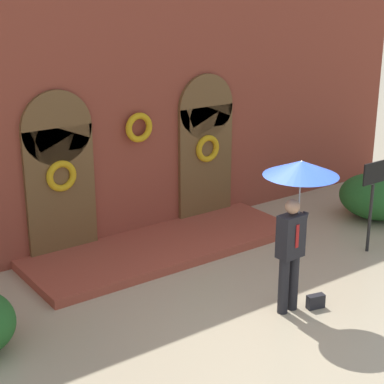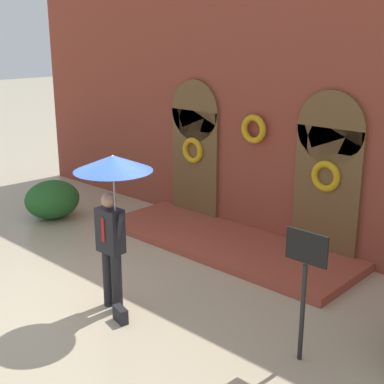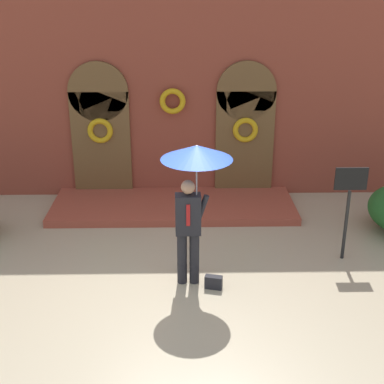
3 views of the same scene
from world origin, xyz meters
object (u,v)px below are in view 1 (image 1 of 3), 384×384
at_px(person_with_umbrella, 298,191).
at_px(shrub_right, 377,196).
at_px(handbag, 316,301).
at_px(sign_post, 372,192).

relative_size(person_with_umbrella, shrub_right, 1.49).
bearing_deg(shrub_right, handbag, -152.57).
bearing_deg(sign_post, person_with_umbrella, -164.19).
bearing_deg(person_with_umbrella, handbag, -33.01).
height_order(person_with_umbrella, shrub_right, person_with_umbrella).
bearing_deg(handbag, person_with_umbrella, 160.80).
distance_m(handbag, sign_post, 2.76).
bearing_deg(person_with_umbrella, shrub_right, 23.46).
xyz_separation_m(handbag, sign_post, (2.37, 0.96, 1.05)).
bearing_deg(shrub_right, person_with_umbrella, -156.54).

